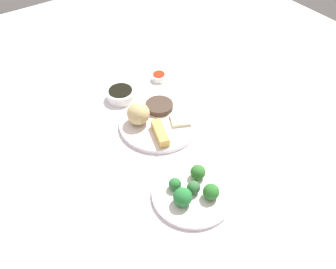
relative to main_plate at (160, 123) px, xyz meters
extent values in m
cube|color=white|center=(-0.01, 0.00, -0.02)|extent=(2.20, 2.20, 0.02)
cylinder|color=white|center=(0.00, 0.00, 0.00)|extent=(0.27, 0.27, 0.02)
sphere|color=tan|center=(-0.04, -0.06, 0.05)|extent=(0.08, 0.08, 0.08)
cube|color=gold|center=(0.06, -0.04, 0.02)|extent=(0.11, 0.06, 0.03)
cube|color=beige|center=(0.04, 0.06, 0.01)|extent=(0.08, 0.08, 0.01)
cylinder|color=#413025|center=(-0.06, 0.04, 0.02)|extent=(0.10, 0.10, 0.02)
cylinder|color=white|center=(0.29, -0.09, 0.00)|extent=(0.23, 0.23, 0.01)
sphere|color=#2F6534|center=(0.29, -0.08, 0.02)|extent=(0.04, 0.04, 0.04)
sphere|color=#296E27|center=(0.34, -0.06, 0.03)|extent=(0.05, 0.05, 0.05)
sphere|color=#286F32|center=(0.25, -0.12, 0.02)|extent=(0.04, 0.04, 0.04)
sphere|color=#237433|center=(0.31, -0.13, 0.03)|extent=(0.05, 0.05, 0.05)
sphere|color=#30702B|center=(0.26, -0.04, 0.03)|extent=(0.04, 0.04, 0.04)
cylinder|color=white|center=(-0.20, -0.04, 0.01)|extent=(0.10, 0.10, 0.04)
cylinder|color=black|center=(-0.20, -0.04, 0.03)|extent=(0.08, 0.08, 0.00)
cylinder|color=white|center=(-0.22, 0.14, 0.00)|extent=(0.05, 0.05, 0.02)
cylinder|color=red|center=(-0.22, 0.14, 0.02)|extent=(0.04, 0.04, 0.00)
camera|label=1|loc=(0.77, -0.51, 0.86)|focal=39.96mm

